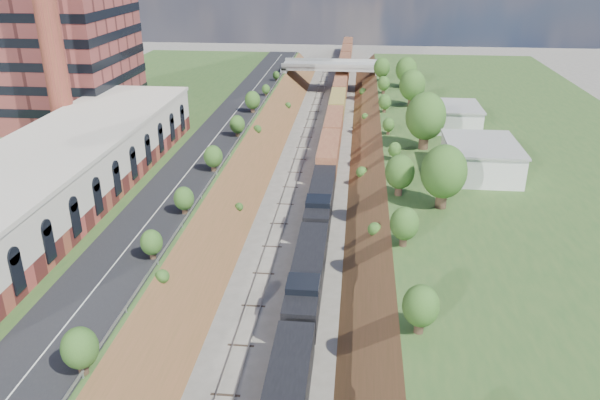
# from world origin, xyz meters

# --- Properties ---
(platform_left) EXTENTS (44.00, 180.00, 5.00)m
(platform_left) POSITION_xyz_m (-33.00, 60.00, 2.50)
(platform_left) COLOR #305222
(platform_left) RESTS_ON ground
(platform_right) EXTENTS (44.00, 180.00, 5.00)m
(platform_right) POSITION_xyz_m (33.00, 60.00, 2.50)
(platform_right) COLOR #305222
(platform_right) RESTS_ON ground
(embankment_left) EXTENTS (10.00, 180.00, 10.00)m
(embankment_left) POSITION_xyz_m (-11.00, 60.00, 0.00)
(embankment_left) COLOR brown
(embankment_left) RESTS_ON ground
(embankment_right) EXTENTS (10.00, 180.00, 10.00)m
(embankment_right) POSITION_xyz_m (11.00, 60.00, 0.00)
(embankment_right) COLOR brown
(embankment_right) RESTS_ON ground
(rail_left_track) EXTENTS (1.58, 180.00, 0.18)m
(rail_left_track) POSITION_xyz_m (-2.60, 60.00, 0.09)
(rail_left_track) COLOR gray
(rail_left_track) RESTS_ON ground
(rail_right_track) EXTENTS (1.58, 180.00, 0.18)m
(rail_right_track) POSITION_xyz_m (2.60, 60.00, 0.09)
(rail_right_track) COLOR gray
(rail_right_track) RESTS_ON ground
(road) EXTENTS (8.00, 180.00, 0.10)m
(road) POSITION_xyz_m (-15.50, 60.00, 5.05)
(road) COLOR black
(road) RESTS_ON platform_left
(guardrail) EXTENTS (0.10, 171.00, 0.70)m
(guardrail) POSITION_xyz_m (-11.40, 59.80, 5.55)
(guardrail) COLOR #99999E
(guardrail) RESTS_ON platform_left
(commercial_building) EXTENTS (14.30, 62.30, 7.00)m
(commercial_building) POSITION_xyz_m (-28.00, 38.00, 8.51)
(commercial_building) COLOR #943730
(commercial_building) RESTS_ON platform_left
(smokestack) EXTENTS (3.20, 3.20, 40.00)m
(smokestack) POSITION_xyz_m (-36.00, 56.00, 25.00)
(smokestack) COLOR #943730
(smokestack) RESTS_ON platform_left
(overpass) EXTENTS (24.50, 8.30, 7.40)m
(overpass) POSITION_xyz_m (0.00, 122.00, 4.92)
(overpass) COLOR gray
(overpass) RESTS_ON ground
(white_building_near) EXTENTS (9.00, 12.00, 4.00)m
(white_building_near) POSITION_xyz_m (23.50, 52.00, 7.00)
(white_building_near) COLOR silver
(white_building_near) RESTS_ON platform_right
(white_building_far) EXTENTS (8.00, 10.00, 3.60)m
(white_building_far) POSITION_xyz_m (23.00, 74.00, 6.80)
(white_building_far) COLOR silver
(white_building_far) RESTS_ON platform_right
(tree_right_large) EXTENTS (5.25, 5.25, 7.61)m
(tree_right_large) POSITION_xyz_m (17.00, 40.00, 9.38)
(tree_right_large) COLOR #473323
(tree_right_large) RESTS_ON platform_right
(tree_left_crest) EXTENTS (2.45, 2.45, 3.55)m
(tree_left_crest) POSITION_xyz_m (-11.80, 20.00, 7.04)
(tree_left_crest) COLOR #473323
(tree_left_crest) RESTS_ON platform_left
(freight_train) EXTENTS (3.09, 190.27, 4.61)m
(freight_train) POSITION_xyz_m (2.60, 96.98, 2.66)
(freight_train) COLOR black
(freight_train) RESTS_ON ground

